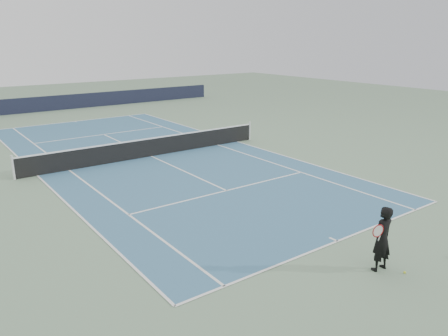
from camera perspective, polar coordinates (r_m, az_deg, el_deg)
ground at (r=22.32m, az=-9.47°, el=1.50°), size 80.00×80.00×0.00m
court_surface at (r=22.32m, az=-9.47°, el=1.51°), size 10.97×23.77×0.01m
tennis_net at (r=22.20m, az=-9.53°, el=2.75°), size 12.90×0.10×1.07m
windscreen_far at (r=38.77m, az=-21.72°, el=7.85°), size 30.00×0.25×1.20m
tennis_player at (r=11.87m, az=19.92°, el=-8.67°), size 0.79×0.50×1.74m
tennis_ball at (r=12.28m, az=22.52°, el=-12.48°), size 0.07×0.07×0.07m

